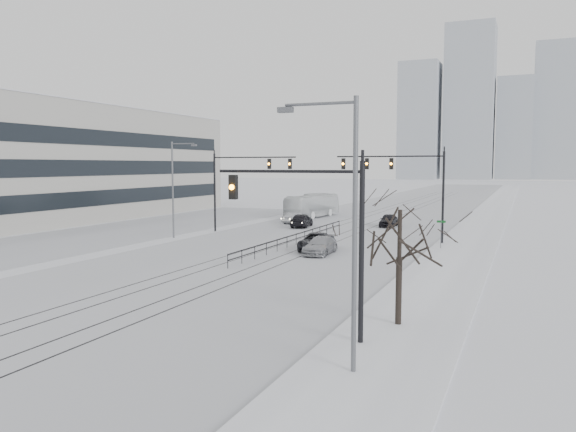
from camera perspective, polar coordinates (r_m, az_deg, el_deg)
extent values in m
cube|color=silver|center=(76.59, 9.33, 0.02)|extent=(22.00, 260.00, 0.02)
cube|color=white|center=(74.58, 19.46, -0.29)|extent=(5.00, 260.00, 0.16)
cube|color=gray|center=(74.76, 17.59, -0.24)|extent=(0.10, 260.00, 0.12)
cube|color=silver|center=(62.47, -14.62, -1.24)|extent=(14.00, 60.00, 0.03)
cube|color=black|center=(58.31, 2.18, -1.51)|extent=(0.10, 180.00, 0.01)
cube|color=black|center=(57.83, 3.47, -1.58)|extent=(0.10, 180.00, 0.01)
cube|color=black|center=(57.08, 5.75, -1.68)|extent=(0.10, 180.00, 0.01)
cube|color=black|center=(56.68, 7.10, -1.74)|extent=(0.10, 180.00, 0.01)
cube|color=#B0AEA6|center=(74.47, -25.83, 4.81)|extent=(20.00, 62.00, 14.00)
cube|color=black|center=(67.27, -20.17, 5.02)|extent=(0.08, 58.00, 12.00)
cube|color=silver|center=(74.82, -26.04, 10.21)|extent=(20.20, 62.20, 0.12)
cube|color=#9FA5AE|center=(279.06, 13.20, 9.32)|extent=(18.00, 18.00, 55.00)
cube|color=#9FA5AE|center=(284.82, 17.97, 10.84)|extent=(22.00, 22.00, 72.00)
cube|color=#9FA5AE|center=(290.70, 22.01, 8.22)|extent=(16.00, 16.00, 48.00)
cube|color=#9FA5AE|center=(299.44, 25.58, 9.53)|extent=(20.00, 20.00, 64.00)
cylinder|color=black|center=(21.16, 7.47, -3.94)|extent=(0.20, 0.20, 7.00)
cylinder|color=black|center=(21.88, -0.05, 4.56)|extent=(6.00, 0.12, 0.12)
cube|color=black|center=(22.94, -5.58, 2.94)|extent=(0.32, 0.24, 1.00)
sphere|color=orange|center=(22.82, -5.75, 2.93)|extent=(0.22, 0.22, 0.22)
cylinder|color=black|center=(49.64, 15.48, 1.73)|extent=(0.20, 0.20, 8.00)
cylinder|color=black|center=(50.40, 10.19, 5.99)|extent=(9.50, 0.12, 0.12)
cube|color=black|center=(51.48, 5.65, 5.30)|extent=(0.32, 0.24, 1.00)
sphere|color=orange|center=(51.35, 5.60, 5.30)|extent=(0.22, 0.22, 0.22)
cube|color=black|center=(50.87, 8.03, 5.28)|extent=(0.32, 0.24, 1.00)
sphere|color=orange|center=(50.73, 7.99, 5.28)|extent=(0.22, 0.22, 0.22)
cube|color=black|center=(50.34, 10.46, 5.24)|extent=(0.32, 0.24, 1.00)
sphere|color=orange|center=(50.21, 10.42, 5.24)|extent=(0.22, 0.22, 0.22)
cylinder|color=black|center=(58.22, -7.45, 2.36)|extent=(0.20, 0.20, 8.00)
cylinder|color=black|center=(56.01, -3.50, 5.97)|extent=(9.00, 0.12, 0.12)
cube|color=black|center=(54.38, 0.20, 5.32)|extent=(0.32, 0.24, 1.00)
sphere|color=orange|center=(54.25, 0.14, 5.32)|extent=(0.22, 0.22, 0.22)
cube|color=black|center=(55.27, -1.91, 5.31)|extent=(0.32, 0.24, 1.00)
sphere|color=orange|center=(55.14, -1.97, 5.31)|extent=(0.22, 0.22, 0.22)
cylinder|color=#595B60|center=(17.99, 6.79, -2.33)|extent=(0.16, 0.16, 9.00)
cylinder|color=#595B60|center=(18.31, 3.26, 11.32)|extent=(2.40, 0.10, 0.10)
cube|color=#595B60|center=(18.74, -0.26, 10.73)|extent=(0.50, 0.25, 0.18)
cylinder|color=#595B60|center=(53.68, -11.63, 2.60)|extent=(0.16, 0.16, 9.00)
cylinder|color=#595B60|center=(52.99, -10.63, 7.23)|extent=(2.40, 0.10, 0.10)
cube|color=#595B60|center=(52.33, -9.53, 7.11)|extent=(0.50, 0.25, 0.18)
cylinder|color=black|center=(24.22, 11.18, -7.65)|extent=(0.26, 0.26, 3.00)
cylinder|color=black|center=(23.82, 11.27, -2.36)|extent=(0.18, 0.18, 2.50)
cube|color=black|center=(48.01, 0.84, -1.85)|extent=(0.06, 24.00, 0.06)
cube|color=black|center=(48.06, 0.84, -2.32)|extent=(0.06, 24.00, 0.06)
cylinder|color=#595B60|center=(46.89, 15.27, -1.89)|extent=(0.06, 0.06, 2.40)
cube|color=#0C4C19|center=(46.77, 15.31, -0.55)|extent=(0.70, 0.04, 0.18)
imported|color=black|center=(61.87, 1.40, -0.43)|extent=(2.40, 4.70, 1.53)
imported|color=#93969A|center=(66.03, 0.57, -0.20)|extent=(1.55, 3.85, 1.24)
imported|color=black|center=(45.09, 2.86, -2.64)|extent=(2.99, 5.25, 1.38)
imported|color=#9C9EA3|center=(43.21, 3.31, -3.03)|extent=(2.06, 4.62, 1.32)
imported|color=black|center=(63.24, 10.18, -0.43)|extent=(1.97, 4.31, 1.43)
imported|color=white|center=(73.22, 2.49, 1.03)|extent=(3.94, 11.14, 3.04)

